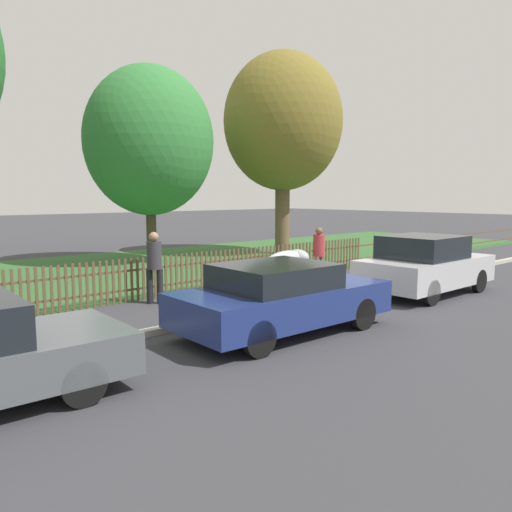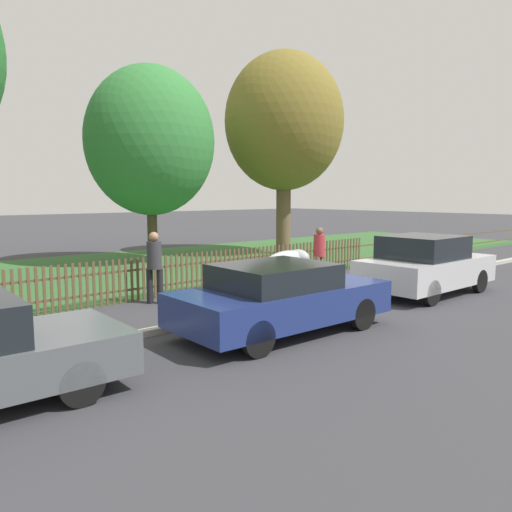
{
  "view_description": "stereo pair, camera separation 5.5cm",
  "coord_description": "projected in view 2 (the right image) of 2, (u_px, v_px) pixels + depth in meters",
  "views": [
    {
      "loc": [
        -8.0,
        -7.81,
        2.54
      ],
      "look_at": [
        -0.3,
        1.03,
        1.1
      ],
      "focal_mm": 35.0,
      "sensor_mm": 36.0,
      "label": 1
    },
    {
      "loc": [
        -7.96,
        -7.85,
        2.54
      ],
      "look_at": [
        -0.3,
        1.03,
        1.1
      ],
      "focal_mm": 35.0,
      "sensor_mm": 36.0,
      "label": 2
    }
  ],
  "objects": [
    {
      "name": "grass_strip",
      "position": [
        132.0,
        268.0,
        17.37
      ],
      "size": [
        41.52,
        10.11,
        0.01
      ],
      "primitive_type": "cube",
      "color": "#33602D",
      "rests_on": "ground"
    },
    {
      "name": "parked_car_navy_estate",
      "position": [
        425.0,
        265.0,
        12.78
      ],
      "size": [
        3.89,
        1.87,
        1.51
      ],
      "rotation": [
        0.0,
        0.0,
        0.01
      ],
      "color": "#BCBCC1",
      "rests_on": "ground"
    },
    {
      "name": "covered_motorcycle",
      "position": [
        288.0,
        267.0,
        13.09
      ],
      "size": [
        1.91,
        0.7,
        1.1
      ],
      "rotation": [
        0.0,
        0.0,
        0.02
      ],
      "color": "black",
      "rests_on": "ground"
    },
    {
      "name": "pedestrian_near_fence",
      "position": [
        154.0,
        263.0,
        11.63
      ],
      "size": [
        0.48,
        0.48,
        1.69
      ],
      "rotation": [
        0.0,
        0.0,
        5.6
      ],
      "color": "black",
      "rests_on": "ground"
    },
    {
      "name": "tree_far_left",
      "position": [
        284.0,
        123.0,
        21.1
      ],
      "size": [
        5.03,
        5.03,
        8.52
      ],
      "color": "brown",
      "rests_on": "ground"
    },
    {
      "name": "tree_mid_park",
      "position": [
        150.0,
        141.0,
        18.32
      ],
      "size": [
        4.73,
        4.73,
        7.23
      ],
      "color": "#473828",
      "rests_on": "ground"
    },
    {
      "name": "kerb_stone",
      "position": [
        292.0,
        304.0,
        11.44
      ],
      "size": [
        41.52,
        0.2,
        0.12
      ],
      "primitive_type": "cube",
      "color": "#B2ADA3",
      "rests_on": "ground"
    },
    {
      "name": "parked_car_black_saloon",
      "position": [
        280.0,
        297.0,
        9.18
      ],
      "size": [
        4.18,
        1.93,
        1.3
      ],
      "rotation": [
        0.0,
        0.0,
        -0.02
      ],
      "color": "navy",
      "rests_on": "ground"
    },
    {
      "name": "park_fence",
      "position": [
        218.0,
        270.0,
        13.52
      ],
      "size": [
        41.52,
        0.05,
        1.05
      ],
      "color": "brown",
      "rests_on": "ground"
    },
    {
      "name": "pedestrian_by_lamp",
      "position": [
        319.0,
        252.0,
        14.34
      ],
      "size": [
        0.41,
        0.41,
        1.62
      ],
      "rotation": [
        0.0,
        0.0,
        3.46
      ],
      "color": "#7F6B51",
      "rests_on": "ground"
    },
    {
      "name": "ground_plane",
      "position": [
        295.0,
        307.0,
        11.37
      ],
      "size": [
        120.0,
        120.0,
        0.0
      ],
      "primitive_type": "plane",
      "color": "#38383D"
    }
  ]
}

